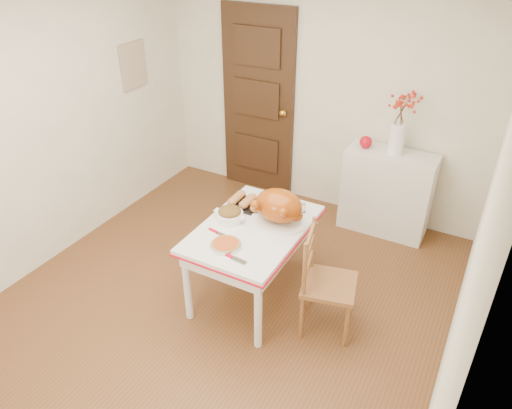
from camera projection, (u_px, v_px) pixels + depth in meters
The scene contains 19 objects.
floor at pixel (220, 304), 4.03m from camera, with size 3.50×4.00×0.00m, color #4D341D.
wall_back at pixel (320, 93), 4.89m from camera, with size 3.50×0.00×2.50m, color beige.
wall_left at pixel (41, 127), 4.10m from camera, with size 0.00×4.00×2.50m, color beige.
wall_right at pixel (477, 241), 2.67m from camera, with size 0.00×4.00×2.50m, color beige.
door_back at pixel (258, 104), 5.26m from camera, with size 0.85×0.06×2.06m, color black.
photo_board at pixel (133, 65), 4.86m from camera, with size 0.03×0.35×0.45m, color #C4B187.
sideboard at pixel (387, 192), 4.79m from camera, with size 0.86×0.38×0.86m, color silver.
kitchen_table at pixel (253, 261), 3.97m from camera, with size 0.79×1.15×0.69m, color white, non-canonical shape.
chair_oak at pixel (329, 282), 3.59m from camera, with size 0.39×0.39×0.89m, color #94572E, non-canonical shape.
berry_vase at pixel (400, 122), 4.40m from camera, with size 0.33×0.33×0.63m, color white, non-canonical shape.
apple at pixel (366, 142), 4.65m from camera, with size 0.12×0.12×0.12m, color #BC0718.
turkey_platter at pixel (279, 207), 3.77m from camera, with size 0.45×0.36×0.29m, color #A43B0B, non-canonical shape.
pumpkin_pie at pixel (226, 244), 3.55m from camera, with size 0.23×0.23×0.05m, color #B1461A.
stuffing_dish at pixel (230, 214), 3.85m from camera, with size 0.28×0.22×0.11m, color brown, non-canonical shape.
rolls_tray at pixel (248, 202), 4.04m from camera, with size 0.31×0.25×0.08m, color #CB7F47, non-canonical shape.
pie_server at pixel (233, 258), 3.44m from camera, with size 0.23×0.07×0.01m, color silver, non-canonical shape.
carving_knife at pixel (221, 234), 3.70m from camera, with size 0.24×0.06×0.01m, color silver, non-canonical shape.
drinking_glass at pixel (281, 199), 4.06m from camera, with size 0.06×0.06×0.10m, color white.
shaker_pair at pixel (301, 207), 3.97m from camera, with size 0.09×0.03×0.09m, color white, non-canonical shape.
Camera 1 is at (1.71, -2.50, 2.80)m, focal length 33.62 mm.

